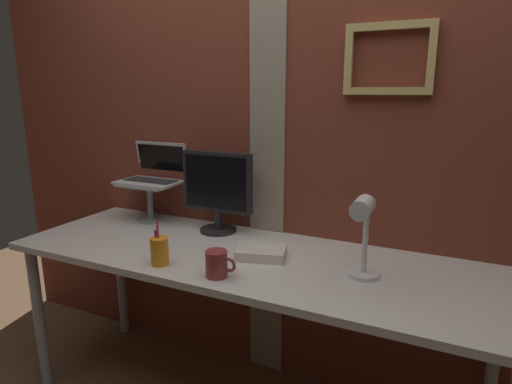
% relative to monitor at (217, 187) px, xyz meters
% --- Properties ---
extents(brick_wall_back, '(3.55, 0.15, 2.60)m').
position_rel_monitor_xyz_m(brick_wall_back, '(0.28, 0.18, 0.31)').
color(brick_wall_back, brown).
rests_on(brick_wall_back, ground_plane).
extents(desk, '(2.08, 0.67, 0.77)m').
position_rel_monitor_xyz_m(desk, '(0.26, -0.22, -0.30)').
color(desk, silver).
rests_on(desk, ground_plane).
extents(monitor, '(0.36, 0.18, 0.39)m').
position_rel_monitor_xyz_m(monitor, '(0.00, 0.00, 0.00)').
color(monitor, black).
rests_on(monitor, desk).
extents(laptop_stand, '(0.28, 0.22, 0.20)m').
position_rel_monitor_xyz_m(laptop_stand, '(-0.41, 0.00, -0.09)').
color(laptop_stand, gray).
rests_on(laptop_stand, desk).
extents(laptop, '(0.33, 0.24, 0.20)m').
position_rel_monitor_xyz_m(laptop, '(-0.41, 0.06, 0.03)').
color(laptop, silver).
rests_on(laptop, laptop_stand).
extents(desk_lamp, '(0.12, 0.20, 0.32)m').
position_rel_monitor_xyz_m(desk_lamp, '(0.75, -0.27, -0.03)').
color(desk_lamp, white).
rests_on(desk_lamp, desk).
extents(pen_cup, '(0.07, 0.07, 0.18)m').
position_rel_monitor_xyz_m(pen_cup, '(-0.00, -0.45, -0.17)').
color(pen_cup, orange).
rests_on(pen_cup, desk).
extents(coffee_mug, '(0.12, 0.08, 0.10)m').
position_rel_monitor_xyz_m(coffee_mug, '(0.26, -0.45, -0.17)').
color(coffee_mug, maroon).
rests_on(coffee_mug, desk).
extents(paper_clutter_stack, '(0.23, 0.19, 0.04)m').
position_rel_monitor_xyz_m(paper_clutter_stack, '(0.33, -0.22, -0.20)').
color(paper_clutter_stack, silver).
rests_on(paper_clutter_stack, desk).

